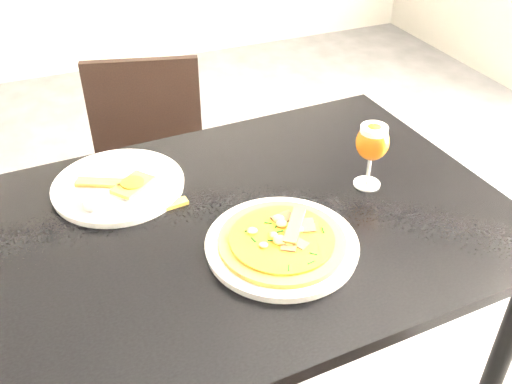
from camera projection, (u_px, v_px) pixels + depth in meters
name	position (u px, v px, depth m)	size (l,w,h in m)	color
dining_table	(233.00, 252.00, 1.27)	(1.23, 0.84, 0.75)	black
chair_far	(151.00, 179.00, 1.88)	(0.47, 0.47, 0.82)	black
plate_main	(282.00, 245.00, 1.14)	(0.30, 0.30, 0.02)	white
pizza	(282.00, 240.00, 1.13)	(0.25, 0.25, 0.03)	brown
plate_second	(119.00, 186.00, 1.31)	(0.30, 0.30, 0.02)	white
crust_scraps	(122.00, 184.00, 1.29)	(0.18, 0.13, 0.01)	brown
loose_crust	(165.00, 207.00, 1.25)	(0.10, 0.02, 0.01)	brown
sauce_cup	(95.00, 203.00, 1.24)	(0.05, 0.05, 0.04)	beige
beer_glass	(372.00, 143.00, 1.26)	(0.08, 0.08, 0.16)	silver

